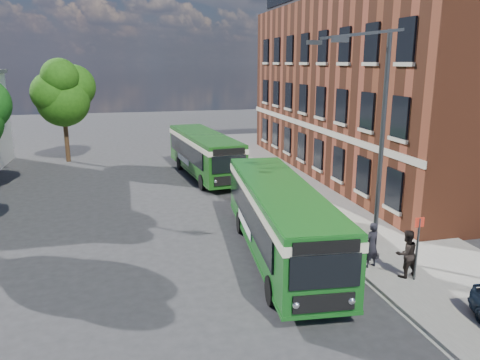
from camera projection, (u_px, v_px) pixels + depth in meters
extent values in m
plane|color=#2B2B2E|center=(238.00, 254.00, 19.70)|extent=(120.00, 120.00, 0.00)
cube|color=gray|center=(317.00, 192.00, 28.85)|extent=(6.00, 48.00, 0.15)
cube|color=beige|center=(270.00, 196.00, 28.15)|extent=(0.12, 48.00, 0.01)
cube|color=brown|center=(391.00, 89.00, 32.80)|extent=(12.00, 26.00, 12.00)
cube|color=beige|center=(309.00, 126.00, 31.98)|extent=(0.12, 26.00, 0.35)
cylinder|color=#35383A|center=(373.00, 257.00, 19.00)|extent=(0.44, 0.44, 0.30)
cylinder|color=#35383A|center=(381.00, 152.00, 17.94)|extent=(0.18, 0.18, 9.00)
cube|color=#35383A|center=(367.00, 33.00, 16.03)|extent=(2.58, 0.46, 0.37)
cube|color=#35383A|center=(351.00, 35.00, 17.16)|extent=(2.58, 0.46, 0.37)
cube|color=#35383A|center=(340.00, 40.00, 15.35)|extent=(0.55, 0.22, 0.16)
cube|color=#35383A|center=(314.00, 42.00, 17.39)|extent=(0.55, 0.22, 0.16)
cylinder|color=#35383A|center=(417.00, 251.00, 16.76)|extent=(0.08, 0.08, 2.50)
cube|color=red|center=(420.00, 222.00, 16.49)|extent=(0.35, 0.04, 0.35)
cube|color=#155819|center=(280.00, 215.00, 19.09)|extent=(3.57, 11.63, 2.45)
cube|color=#155819|center=(279.00, 244.00, 19.40)|extent=(3.61, 11.68, 0.14)
cube|color=black|center=(247.00, 211.00, 19.16)|extent=(0.99, 9.61, 1.10)
cube|color=black|center=(308.00, 208.00, 19.53)|extent=(0.99, 9.61, 1.10)
cube|color=#EEE7C4|center=(280.00, 196.00, 18.89)|extent=(3.63, 11.70, 0.32)
cube|color=#155819|center=(280.00, 187.00, 18.80)|extent=(3.46, 11.52, 0.12)
cube|color=black|center=(325.00, 272.00, 13.53)|extent=(2.15, 0.28, 1.05)
cube|color=black|center=(327.00, 248.00, 13.34)|extent=(2.00, 0.27, 0.38)
cube|color=black|center=(324.00, 303.00, 13.77)|extent=(1.90, 0.26, 0.55)
sphere|color=silver|center=(296.00, 305.00, 13.66)|extent=(0.26, 0.26, 0.26)
sphere|color=silver|center=(351.00, 300.00, 13.91)|extent=(0.26, 0.26, 0.26)
cube|color=black|center=(254.00, 177.00, 24.56)|extent=(2.00, 0.27, 0.90)
cube|color=white|center=(244.00, 223.00, 20.02)|extent=(0.34, 3.19, 0.45)
cylinder|color=black|center=(272.00, 290.00, 15.47)|extent=(0.37, 1.02, 1.00)
cylinder|color=black|center=(339.00, 286.00, 15.81)|extent=(0.37, 1.02, 1.00)
cylinder|color=black|center=(241.00, 222.00, 22.04)|extent=(0.37, 1.02, 1.00)
cylinder|color=black|center=(289.00, 220.00, 22.38)|extent=(0.37, 1.02, 1.00)
cube|color=#195116|center=(204.00, 151.00, 32.77)|extent=(3.66, 10.95, 2.45)
cube|color=#195116|center=(204.00, 169.00, 33.08)|extent=(3.71, 11.00, 0.14)
cube|color=black|center=(185.00, 150.00, 32.59)|extent=(1.06, 8.90, 1.10)
cube|color=black|center=(220.00, 148.00, 33.45)|extent=(1.06, 8.90, 1.10)
cube|color=#EEE6C3|center=(204.00, 140.00, 32.57)|extent=(3.73, 11.02, 0.32)
cube|color=#195116|center=(204.00, 135.00, 32.48)|extent=(3.55, 10.84, 0.12)
cube|color=black|center=(229.00, 164.00, 27.82)|extent=(2.15, 0.32, 1.05)
cube|color=black|center=(229.00, 152.00, 27.62)|extent=(2.00, 0.30, 0.38)
cube|color=black|center=(229.00, 180.00, 28.05)|extent=(1.90, 0.29, 0.55)
sphere|color=silver|center=(216.00, 182.00, 27.79)|extent=(0.26, 0.26, 0.26)
sphere|color=silver|center=(242.00, 179.00, 28.36)|extent=(0.26, 0.26, 0.26)
cube|color=black|center=(186.00, 137.00, 37.63)|extent=(2.00, 0.30, 0.90)
cube|color=white|center=(183.00, 159.00, 33.40)|extent=(0.39, 3.19, 0.45)
cylinder|color=black|center=(202.00, 182.00, 29.44)|extent=(0.39, 1.02, 1.00)
cylinder|color=black|center=(237.00, 179.00, 30.23)|extent=(0.39, 1.02, 1.00)
cylinder|color=black|center=(180.00, 163.00, 35.03)|extent=(0.39, 1.02, 1.00)
cylinder|color=black|center=(210.00, 161.00, 35.82)|extent=(0.39, 1.02, 1.00)
imported|color=black|center=(371.00, 245.00, 17.89)|extent=(0.75, 0.59, 1.80)
imported|color=black|center=(406.00, 254.00, 17.06)|extent=(0.94, 0.76, 1.80)
cylinder|color=#352413|center=(67.00, 140.00, 37.62)|extent=(0.36, 0.36, 3.49)
sphere|color=#20500F|center=(63.00, 100.00, 36.84)|extent=(4.12, 4.12, 4.12)
sphere|color=#20500F|center=(73.00, 87.00, 37.38)|extent=(3.49, 3.49, 3.49)
sphere|color=#20500F|center=(52.00, 93.00, 36.00)|extent=(3.17, 3.17, 3.17)
sphere|color=#20500F|center=(60.00, 77.00, 35.65)|extent=(2.85, 2.85, 2.85)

